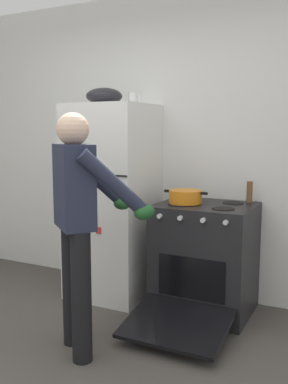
{
  "coord_description": "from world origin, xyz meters",
  "views": [
    {
      "loc": [
        1.62,
        -1.73,
        1.48
      ],
      "look_at": [
        0.08,
        1.32,
        1.0
      ],
      "focal_mm": 40.56,
      "sensor_mm": 36.0,
      "label": 1
    }
  ],
  "objects_px": {
    "coffee_mug": "(133,98)",
    "pepper_mill": "(250,192)",
    "red_pot": "(185,197)",
    "refrigerator": "(113,201)",
    "person_cook": "(80,212)",
    "stove_range": "(204,260)",
    "mixing_bowl": "(104,96)"
  },
  "relations": [
    {
      "from": "coffee_mug",
      "to": "pepper_mill",
      "type": "relative_size",
      "value": 0.64
    },
    {
      "from": "stove_range",
      "to": "red_pot",
      "type": "relative_size",
      "value": 3.28
    },
    {
      "from": "coffee_mug",
      "to": "mixing_bowl",
      "type": "distance_m",
      "value": 0.27
    },
    {
      "from": "refrigerator",
      "to": "coffee_mug",
      "type": "bearing_deg",
      "value": 15.4
    },
    {
      "from": "stove_range",
      "to": "mixing_bowl",
      "type": "distance_m",
      "value": 1.65
    },
    {
      "from": "stove_range",
      "to": "person_cook",
      "type": "height_order",
      "value": "person_cook"
    },
    {
      "from": "refrigerator",
      "to": "coffee_mug",
      "type": "relative_size",
      "value": 15.29
    },
    {
      "from": "refrigerator",
      "to": "pepper_mill",
      "type": "xyz_separation_m",
      "value": [
        1.17,
        0.2,
        0.13
      ]
    },
    {
      "from": "refrigerator",
      "to": "pepper_mill",
      "type": "relative_size",
      "value": 9.78
    },
    {
      "from": "stove_range",
      "to": "pepper_mill",
      "type": "bearing_deg",
      "value": 35.97
    },
    {
      "from": "pepper_mill",
      "to": "coffee_mug",
      "type": "bearing_deg",
      "value": -171.38
    },
    {
      "from": "coffee_mug",
      "to": "mixing_bowl",
      "type": "xyz_separation_m",
      "value": [
        -0.26,
        -0.05,
        0.02
      ]
    },
    {
      "from": "refrigerator",
      "to": "red_pot",
      "type": "distance_m",
      "value": 0.72
    },
    {
      "from": "pepper_mill",
      "to": "refrigerator",
      "type": "bearing_deg",
      "value": -170.3
    },
    {
      "from": "red_pot",
      "to": "refrigerator",
      "type": "bearing_deg",
      "value": 176.01
    },
    {
      "from": "red_pot",
      "to": "coffee_mug",
      "type": "bearing_deg",
      "value": 169.31
    },
    {
      "from": "coffee_mug",
      "to": "person_cook",
      "type": "bearing_deg",
      "value": -80.83
    },
    {
      "from": "person_cook",
      "to": "mixing_bowl",
      "type": "xyz_separation_m",
      "value": [
        -0.43,
        1.01,
        0.83
      ]
    },
    {
      "from": "refrigerator",
      "to": "stove_range",
      "type": "bearing_deg",
      "value": -1.14
    },
    {
      "from": "red_pot",
      "to": "pepper_mill",
      "type": "relative_size",
      "value": 2.1
    },
    {
      "from": "pepper_mill",
      "to": "red_pot",
      "type": "bearing_deg",
      "value": -151.48
    },
    {
      "from": "refrigerator",
      "to": "pepper_mill",
      "type": "distance_m",
      "value": 1.2
    },
    {
      "from": "stove_range",
      "to": "coffee_mug",
      "type": "xyz_separation_m",
      "value": [
        -0.69,
        0.07,
        1.32
      ]
    },
    {
      "from": "refrigerator",
      "to": "stove_range",
      "type": "distance_m",
      "value": 0.97
    },
    {
      "from": "refrigerator",
      "to": "person_cook",
      "type": "height_order",
      "value": "refrigerator"
    },
    {
      "from": "red_pot",
      "to": "mixing_bowl",
      "type": "relative_size",
      "value": 1.16
    },
    {
      "from": "stove_range",
      "to": "coffee_mug",
      "type": "bearing_deg",
      "value": 174.39
    },
    {
      "from": "red_pot",
      "to": "pepper_mill",
      "type": "bearing_deg",
      "value": 28.52
    },
    {
      "from": "red_pot",
      "to": "mixing_bowl",
      "type": "distance_m",
      "value": 1.15
    },
    {
      "from": "pepper_mill",
      "to": "mixing_bowl",
      "type": "xyz_separation_m",
      "value": [
        -1.25,
        -0.2,
        0.8
      ]
    },
    {
      "from": "stove_range",
      "to": "person_cook",
      "type": "relative_size",
      "value": 0.75
    },
    {
      "from": "person_cook",
      "to": "pepper_mill",
      "type": "distance_m",
      "value": 1.46
    }
  ]
}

